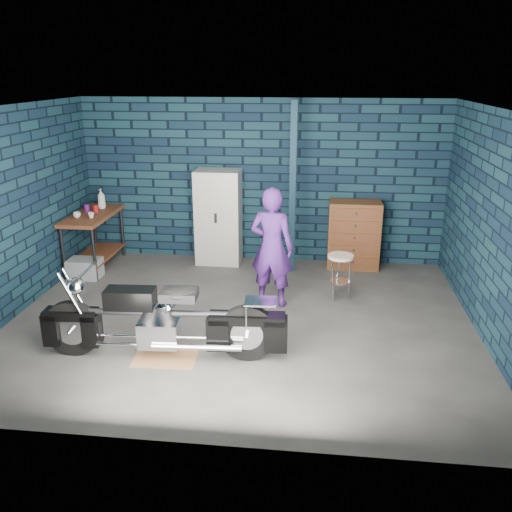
{
  "coord_description": "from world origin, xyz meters",
  "views": [
    {
      "loc": [
        0.95,
        -6.38,
        3.12
      ],
      "look_at": [
        0.17,
        0.3,
        0.8
      ],
      "focal_mm": 38.0,
      "sensor_mm": 36.0,
      "label": 1
    }
  ],
  "objects_px": {
    "person": "(272,247)",
    "tool_chest": "(354,235)",
    "shop_stool": "(340,277)",
    "storage_bin": "(85,268)",
    "locker": "(219,217)",
    "workbench": "(94,241)",
    "motorcycle": "(163,315)"
  },
  "relations": [
    {
      "from": "person",
      "to": "tool_chest",
      "type": "relative_size",
      "value": 1.5
    },
    {
      "from": "person",
      "to": "shop_stool",
      "type": "bearing_deg",
      "value": -150.99
    },
    {
      "from": "storage_bin",
      "to": "locker",
      "type": "bearing_deg",
      "value": 26.42
    },
    {
      "from": "workbench",
      "to": "motorcycle",
      "type": "height_order",
      "value": "motorcycle"
    },
    {
      "from": "workbench",
      "to": "person",
      "type": "relative_size",
      "value": 0.84
    },
    {
      "from": "workbench",
      "to": "storage_bin",
      "type": "xyz_separation_m",
      "value": [
        0.02,
        -0.5,
        -0.3
      ]
    },
    {
      "from": "workbench",
      "to": "person",
      "type": "bearing_deg",
      "value": -21.04
    },
    {
      "from": "person",
      "to": "storage_bin",
      "type": "xyz_separation_m",
      "value": [
        -3.01,
        0.67,
        -0.68
      ]
    },
    {
      "from": "workbench",
      "to": "tool_chest",
      "type": "distance_m",
      "value": 4.26
    },
    {
      "from": "tool_chest",
      "to": "workbench",
      "type": "bearing_deg",
      "value": -173.53
    },
    {
      "from": "storage_bin",
      "to": "locker",
      "type": "distance_m",
      "value": 2.29
    },
    {
      "from": "person",
      "to": "shop_stool",
      "type": "xyz_separation_m",
      "value": [
        0.95,
        0.29,
        -0.5
      ]
    },
    {
      "from": "locker",
      "to": "motorcycle",
      "type": "bearing_deg",
      "value": -90.55
    },
    {
      "from": "storage_bin",
      "to": "workbench",
      "type": "bearing_deg",
      "value": 92.29
    },
    {
      "from": "motorcycle",
      "to": "shop_stool",
      "type": "bearing_deg",
      "value": 40.17
    },
    {
      "from": "storage_bin",
      "to": "shop_stool",
      "type": "relative_size",
      "value": 0.74
    },
    {
      "from": "person",
      "to": "storage_bin",
      "type": "height_order",
      "value": "person"
    },
    {
      "from": "person",
      "to": "tool_chest",
      "type": "height_order",
      "value": "person"
    },
    {
      "from": "storage_bin",
      "to": "tool_chest",
      "type": "height_order",
      "value": "tool_chest"
    },
    {
      "from": "tool_chest",
      "to": "shop_stool",
      "type": "xyz_separation_m",
      "value": [
        -0.26,
        -1.36,
        -0.22
      ]
    },
    {
      "from": "shop_stool",
      "to": "storage_bin",
      "type": "bearing_deg",
      "value": 174.58
    },
    {
      "from": "motorcycle",
      "to": "storage_bin",
      "type": "relative_size",
      "value": 4.79
    },
    {
      "from": "workbench",
      "to": "motorcycle",
      "type": "distance_m",
      "value": 3.41
    },
    {
      "from": "person",
      "to": "motorcycle",
      "type": "bearing_deg",
      "value": 68.64
    },
    {
      "from": "person",
      "to": "locker",
      "type": "height_order",
      "value": "person"
    },
    {
      "from": "storage_bin",
      "to": "locker",
      "type": "relative_size",
      "value": 0.31
    },
    {
      "from": "workbench",
      "to": "shop_stool",
      "type": "height_order",
      "value": "workbench"
    },
    {
      "from": "motorcycle",
      "to": "workbench",
      "type": "bearing_deg",
      "value": 121.81
    },
    {
      "from": "workbench",
      "to": "tool_chest",
      "type": "bearing_deg",
      "value": 6.47
    },
    {
      "from": "workbench",
      "to": "locker",
      "type": "xyz_separation_m",
      "value": [
        1.99,
        0.48,
        0.33
      ]
    },
    {
      "from": "shop_stool",
      "to": "locker",
      "type": "bearing_deg",
      "value": 145.67
    },
    {
      "from": "workbench",
      "to": "tool_chest",
      "type": "height_order",
      "value": "tool_chest"
    }
  ]
}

